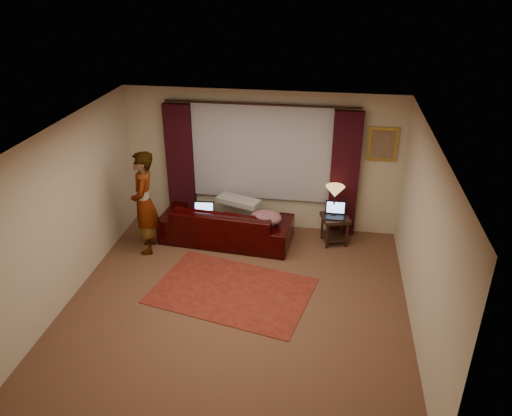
{
  "coord_description": "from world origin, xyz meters",
  "views": [
    {
      "loc": [
        1.2,
        -5.9,
        4.59
      ],
      "look_at": [
        0.1,
        1.2,
        1.0
      ],
      "focal_mm": 35.0,
      "sensor_mm": 36.0,
      "label": 1
    }
  ],
  "objects_px": {
    "laptop_sofa": "(203,212)",
    "tiffany_lamp": "(334,200)",
    "person": "(144,203)",
    "laptop_table": "(335,211)",
    "end_table": "(334,230)",
    "sofa": "(226,217)"
  },
  "relations": [
    {
      "from": "end_table",
      "to": "person",
      "type": "xyz_separation_m",
      "value": [
        -3.22,
        -0.74,
        0.64
      ]
    },
    {
      "from": "sofa",
      "to": "person",
      "type": "relative_size",
      "value": 1.28
    },
    {
      "from": "end_table",
      "to": "tiffany_lamp",
      "type": "bearing_deg",
      "value": 111.03
    },
    {
      "from": "laptop_sofa",
      "to": "tiffany_lamp",
      "type": "relative_size",
      "value": 0.75
    },
    {
      "from": "laptop_sofa",
      "to": "person",
      "type": "distance_m",
      "value": 1.03
    },
    {
      "from": "sofa",
      "to": "person",
      "type": "height_order",
      "value": "person"
    },
    {
      "from": "laptop_sofa",
      "to": "tiffany_lamp",
      "type": "distance_m",
      "value": 2.33
    },
    {
      "from": "end_table",
      "to": "tiffany_lamp",
      "type": "height_order",
      "value": "tiffany_lamp"
    },
    {
      "from": "sofa",
      "to": "laptop_table",
      "type": "relative_size",
      "value": 6.1
    },
    {
      "from": "end_table",
      "to": "person",
      "type": "bearing_deg",
      "value": -167.1
    },
    {
      "from": "tiffany_lamp",
      "to": "person",
      "type": "height_order",
      "value": "person"
    },
    {
      "from": "laptop_sofa",
      "to": "person",
      "type": "height_order",
      "value": "person"
    },
    {
      "from": "end_table",
      "to": "laptop_table",
      "type": "height_order",
      "value": "laptop_table"
    },
    {
      "from": "end_table",
      "to": "laptop_table",
      "type": "distance_m",
      "value": 0.39
    },
    {
      "from": "laptop_sofa",
      "to": "laptop_table",
      "type": "height_order",
      "value": "laptop_table"
    },
    {
      "from": "sofa",
      "to": "end_table",
      "type": "height_order",
      "value": "sofa"
    },
    {
      "from": "laptop_table",
      "to": "person",
      "type": "height_order",
      "value": "person"
    },
    {
      "from": "sofa",
      "to": "person",
      "type": "distance_m",
      "value": 1.46
    },
    {
      "from": "laptop_table",
      "to": "person",
      "type": "xyz_separation_m",
      "value": [
        -3.21,
        -0.7,
        0.25
      ]
    },
    {
      "from": "person",
      "to": "tiffany_lamp",
      "type": "bearing_deg",
      "value": 90.55
    },
    {
      "from": "laptop_table",
      "to": "laptop_sofa",
      "type": "bearing_deg",
      "value": -171.83
    },
    {
      "from": "tiffany_lamp",
      "to": "person",
      "type": "bearing_deg",
      "value": -165.19
    }
  ]
}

